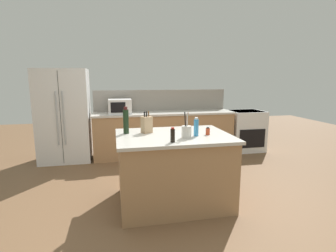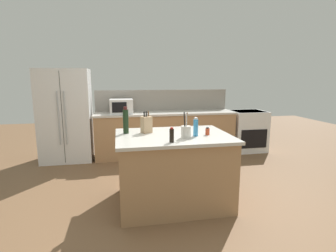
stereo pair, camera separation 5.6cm
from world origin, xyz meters
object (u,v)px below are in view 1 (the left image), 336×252
Objects in this scene: dish_soap_bottle at (196,127)px; refrigerator at (64,116)px; range_oven at (245,130)px; microwave at (120,106)px; knife_block at (147,124)px; utensil_crock at (186,131)px; spice_jar_paprika at (208,131)px; wine_bottle at (126,121)px; soy_sauce_bottle at (173,135)px.

refrigerator is at bearing 129.81° from dish_soap_bottle.
microwave is at bearing 180.00° from range_oven.
utensil_crock reaches higher than knife_block.
spice_jar_paprika is at bearing 20.73° from utensil_crock.
wine_bottle reaches higher than utensil_crock.
wine_bottle is at bearing 149.76° from utensil_crock.
spice_jar_paprika is at bearing 28.99° from soy_sauce_bottle.
knife_block is at bearing 111.38° from soy_sauce_bottle.
range_oven is 3.10m from dish_soap_bottle.
spice_jar_paprika is (1.06, -2.30, -0.10)m from microwave.
knife_block is at bearing 151.36° from dish_soap_bottle.
knife_block is 0.67m from dish_soap_bottle.
refrigerator reaches higher than microwave.
wine_bottle is at bearing 151.06° from knife_block.
microwave is 2.67× the size of soy_sauce_bottle.
range_oven is 2.95m from spice_jar_paprika.
utensil_crock is 0.35m from spice_jar_paprika.
microwave is 2.64m from soy_sauce_bottle.
knife_block is 1.67× the size of soy_sauce_bottle.
wine_bottle is at bearing 130.24° from soy_sauce_bottle.
utensil_crock is at bearing -30.24° from wine_bottle.
knife_block is at bearing 137.42° from utensil_crock.
dish_soap_bottle is 2.42× the size of spice_jar_paprika.
dish_soap_bottle reaches higher than soy_sauce_bottle.
utensil_crock is (1.84, -2.47, 0.10)m from refrigerator.
range_oven is 9.28× the size of spice_jar_paprika.
knife_block is at bearing -2.36° from wine_bottle.
knife_block is 0.28m from wine_bottle.
refrigerator is at bearing 132.64° from spice_jar_paprika.
wine_bottle is 1.08m from spice_jar_paprika.
soy_sauce_bottle reaches higher than range_oven.
dish_soap_bottle is at bearing -55.22° from knife_block.
refrigerator is 3.08m from utensil_crock.
microwave is at bearing 101.41° from soy_sauce_bottle.
wine_bottle is (0.02, -2.00, 0.02)m from microwave.
soy_sauce_bottle is at bearing -58.38° from refrigerator.
utensil_crock is at bearing -159.27° from spice_jar_paprika.
refrigerator is 7.65× the size of dish_soap_bottle.
soy_sauce_bottle is (0.52, -2.59, -0.06)m from microwave.
microwave is (-2.84, 0.00, 0.62)m from range_oven.
soy_sauce_bottle is at bearing -140.67° from utensil_crock.
knife_block is 0.82× the size of wine_bottle.
spice_jar_paprika is at bearing 13.01° from dish_soap_bottle.
utensil_crock is 3.23× the size of spice_jar_paprika.
microwave is 2.00m from wine_bottle.
microwave is 2.50m from dish_soap_bottle.
utensil_crock reaches higher than soy_sauce_bottle.
knife_block is 0.60m from utensil_crock.
knife_block is 1.21× the size of dish_soap_bottle.
refrigerator is 3.19m from spice_jar_paprika.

